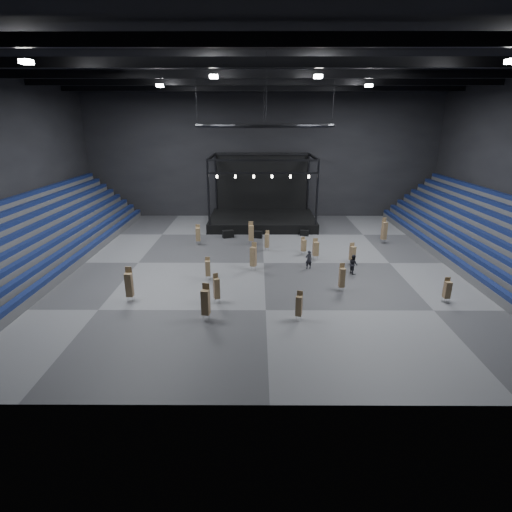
{
  "coord_description": "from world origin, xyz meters",
  "views": [
    {
      "loc": [
        -0.61,
        -37.34,
        13.31
      ],
      "look_at": [
        -0.76,
        -2.0,
        1.4
      ],
      "focal_mm": 28.0,
      "sensor_mm": 36.0,
      "label": 1
    }
  ],
  "objects_px": {
    "flight_case_right": "(304,233)",
    "man_center": "(309,260)",
    "chair_stack_2": "(342,277)",
    "flight_case_mid": "(257,234)",
    "chair_stack_7": "(447,289)",
    "chair_stack_10": "(217,288)",
    "chair_stack_9": "(129,284)",
    "chair_stack_6": "(206,301)",
    "chair_stack_5": "(299,305)",
    "stage": "(262,213)",
    "chair_stack_13": "(208,268)",
    "chair_stack_3": "(267,240)",
    "chair_stack_4": "(251,233)",
    "chair_stack_14": "(384,230)",
    "chair_stack_11": "(352,253)",
    "crew_member": "(353,264)",
    "chair_stack_8": "(304,245)",
    "chair_stack_0": "(253,256)",
    "chair_stack_12": "(198,234)",
    "chair_stack_1": "(316,248)",
    "flight_case_left": "(228,234)"
  },
  "relations": [
    {
      "from": "flight_case_mid",
      "to": "chair_stack_7",
      "type": "height_order",
      "value": "chair_stack_7"
    },
    {
      "from": "chair_stack_7",
      "to": "man_center",
      "type": "height_order",
      "value": "chair_stack_7"
    },
    {
      "from": "flight_case_left",
      "to": "chair_stack_5",
      "type": "bearing_deg",
      "value": -72.97
    },
    {
      "from": "flight_case_mid",
      "to": "chair_stack_6",
      "type": "bearing_deg",
      "value": -99.59
    },
    {
      "from": "flight_case_mid",
      "to": "chair_stack_2",
      "type": "relative_size",
      "value": 0.52
    },
    {
      "from": "stage",
      "to": "chair_stack_8",
      "type": "relative_size",
      "value": 7.42
    },
    {
      "from": "chair_stack_8",
      "to": "chair_stack_10",
      "type": "relative_size",
      "value": 0.79
    },
    {
      "from": "flight_case_right",
      "to": "chair_stack_6",
      "type": "height_order",
      "value": "chair_stack_6"
    },
    {
      "from": "stage",
      "to": "chair_stack_13",
      "type": "bearing_deg",
      "value": -103.65
    },
    {
      "from": "chair_stack_2",
      "to": "chair_stack_14",
      "type": "relative_size",
      "value": 0.81
    },
    {
      "from": "chair_stack_4",
      "to": "crew_member",
      "type": "distance_m",
      "value": 13.29
    },
    {
      "from": "chair_stack_5",
      "to": "chair_stack_8",
      "type": "bearing_deg",
      "value": 100.59
    },
    {
      "from": "chair_stack_2",
      "to": "flight_case_mid",
      "type": "bearing_deg",
      "value": 109.02
    },
    {
      "from": "chair_stack_7",
      "to": "chair_stack_13",
      "type": "bearing_deg",
      "value": 162.91
    },
    {
      "from": "chair_stack_9",
      "to": "chair_stack_11",
      "type": "distance_m",
      "value": 21.03
    },
    {
      "from": "chair_stack_3",
      "to": "chair_stack_0",
      "type": "bearing_deg",
      "value": -85.73
    },
    {
      "from": "chair_stack_10",
      "to": "crew_member",
      "type": "xyz_separation_m",
      "value": [
        11.95,
        6.31,
        -0.3
      ]
    },
    {
      "from": "chair_stack_9",
      "to": "chair_stack_14",
      "type": "height_order",
      "value": "chair_stack_14"
    },
    {
      "from": "flight_case_right",
      "to": "chair_stack_5",
      "type": "bearing_deg",
      "value": -97.39
    },
    {
      "from": "chair_stack_3",
      "to": "chair_stack_4",
      "type": "xyz_separation_m",
      "value": [
        -1.75,
        2.32,
        0.23
      ]
    },
    {
      "from": "chair_stack_6",
      "to": "chair_stack_13",
      "type": "bearing_deg",
      "value": 105.83
    },
    {
      "from": "chair_stack_8",
      "to": "man_center",
      "type": "bearing_deg",
      "value": -113.76
    },
    {
      "from": "chair_stack_0",
      "to": "chair_stack_12",
      "type": "relative_size",
      "value": 1.18
    },
    {
      "from": "chair_stack_7",
      "to": "chair_stack_10",
      "type": "relative_size",
      "value": 0.85
    },
    {
      "from": "chair_stack_0",
      "to": "chair_stack_8",
      "type": "relative_size",
      "value": 1.44
    },
    {
      "from": "chair_stack_14",
      "to": "chair_stack_6",
      "type": "bearing_deg",
      "value": -151.49
    },
    {
      "from": "flight_case_mid",
      "to": "chair_stack_7",
      "type": "distance_m",
      "value": 23.33
    },
    {
      "from": "stage",
      "to": "chair_stack_14",
      "type": "relative_size",
      "value": 4.75
    },
    {
      "from": "flight_case_right",
      "to": "chair_stack_2",
      "type": "distance_m",
      "value": 16.97
    },
    {
      "from": "chair_stack_7",
      "to": "chair_stack_11",
      "type": "distance_m",
      "value": 10.21
    },
    {
      "from": "chair_stack_11",
      "to": "crew_member",
      "type": "height_order",
      "value": "chair_stack_11"
    },
    {
      "from": "flight_case_mid",
      "to": "chair_stack_2",
      "type": "xyz_separation_m",
      "value": [
        7.0,
        -15.95,
        0.8
      ]
    },
    {
      "from": "chair_stack_0",
      "to": "chair_stack_13",
      "type": "relative_size",
      "value": 1.31
    },
    {
      "from": "chair_stack_9",
      "to": "chair_stack_5",
      "type": "bearing_deg",
      "value": -14.46
    },
    {
      "from": "chair_stack_3",
      "to": "chair_stack_8",
      "type": "relative_size",
      "value": 1.18
    },
    {
      "from": "chair_stack_1",
      "to": "chair_stack_2",
      "type": "distance_m",
      "value": 8.0
    },
    {
      "from": "chair_stack_8",
      "to": "chair_stack_12",
      "type": "relative_size",
      "value": 0.82
    },
    {
      "from": "stage",
      "to": "chair_stack_12",
      "type": "bearing_deg",
      "value": -126.75
    },
    {
      "from": "chair_stack_8",
      "to": "man_center",
      "type": "xyz_separation_m",
      "value": [
        0.02,
        -4.3,
        -0.11
      ]
    },
    {
      "from": "chair_stack_2",
      "to": "chair_stack_9",
      "type": "xyz_separation_m",
      "value": [
        -16.85,
        -2.06,
        0.21
      ]
    },
    {
      "from": "chair_stack_4",
      "to": "chair_stack_8",
      "type": "height_order",
      "value": "chair_stack_4"
    },
    {
      "from": "chair_stack_10",
      "to": "chair_stack_13",
      "type": "bearing_deg",
      "value": 81.33
    },
    {
      "from": "chair_stack_13",
      "to": "chair_stack_2",
      "type": "bearing_deg",
      "value": -19.62
    },
    {
      "from": "flight_case_mid",
      "to": "chair_stack_5",
      "type": "bearing_deg",
      "value": -81.96
    },
    {
      "from": "chair_stack_3",
      "to": "crew_member",
      "type": "relative_size",
      "value": 1.23
    },
    {
      "from": "chair_stack_11",
      "to": "chair_stack_14",
      "type": "bearing_deg",
      "value": 38.67
    },
    {
      "from": "chair_stack_11",
      "to": "chair_stack_7",
      "type": "bearing_deg",
      "value": -74.17
    },
    {
      "from": "flight_case_right",
      "to": "man_center",
      "type": "relative_size",
      "value": 0.57
    },
    {
      "from": "chair_stack_7",
      "to": "chair_stack_14",
      "type": "bearing_deg",
      "value": 86.83
    },
    {
      "from": "stage",
      "to": "chair_stack_0",
      "type": "xyz_separation_m",
      "value": [
        -1.01,
        -18.23,
        -0.06
      ]
    }
  ]
}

